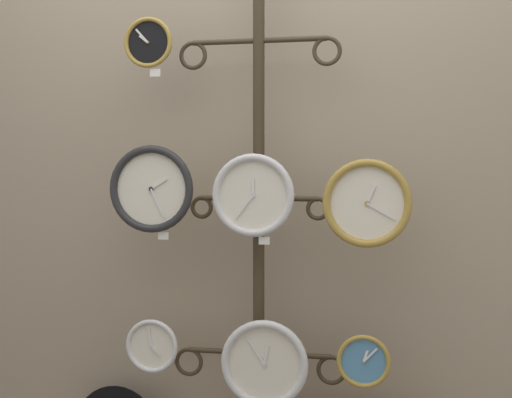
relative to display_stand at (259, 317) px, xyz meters
name	(u,v)px	position (x,y,z in m)	size (l,w,h in m)	color
shop_wall	(267,133)	(0.00, 0.16, 0.70)	(4.40, 0.04, 2.80)	gray
display_stand	(259,317)	(0.00, 0.00, 0.00)	(0.66, 0.41, 2.04)	#382D1E
clock_top_left	(149,43)	(-0.40, -0.08, 1.02)	(0.19, 0.04, 0.19)	black
clock_middle_left	(152,189)	(-0.39, -0.08, 0.48)	(0.33, 0.04, 0.33)	silver
clock_middle_center	(253,195)	(0.00, -0.10, 0.46)	(0.30, 0.04, 0.30)	silver
clock_middle_right	(367,203)	(0.40, -0.09, 0.44)	(0.31, 0.04, 0.31)	silver
clock_bottom_left	(152,346)	(-0.39, -0.07, -0.11)	(0.21, 0.04, 0.21)	silver
clock_bottom_center	(265,364)	(0.05, -0.12, -0.14)	(0.32, 0.04, 0.32)	silver
clock_bottom_right	(364,361)	(0.40, -0.09, -0.12)	(0.19, 0.04, 0.19)	#4C84B2
price_tag_upper	(155,73)	(-0.37, -0.08, 0.91)	(0.04, 0.00, 0.03)	white
price_tag_mid	(163,236)	(-0.35, -0.08, 0.31)	(0.04, 0.00, 0.03)	white
price_tag_lower	(264,241)	(0.04, -0.10, 0.30)	(0.04, 0.00, 0.03)	white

